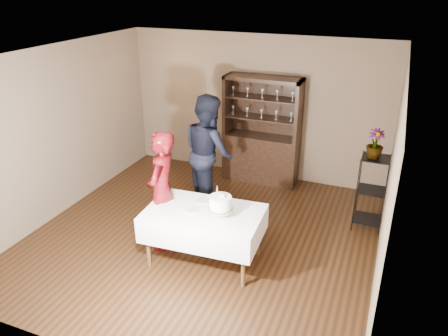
% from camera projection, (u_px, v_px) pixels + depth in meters
% --- Properties ---
extents(floor, '(5.00, 5.00, 0.00)m').
position_uv_depth(floor, '(203.00, 236.00, 6.66)').
color(floor, black).
rests_on(floor, ground).
extents(ceiling, '(5.00, 5.00, 0.00)m').
position_uv_depth(ceiling, '(199.00, 56.00, 5.55)').
color(ceiling, white).
rests_on(ceiling, back_wall).
extents(back_wall, '(5.00, 0.02, 2.70)m').
position_uv_depth(back_wall, '(256.00, 108.00, 8.22)').
color(back_wall, brown).
rests_on(back_wall, floor).
extents(wall_left, '(0.02, 5.00, 2.70)m').
position_uv_depth(wall_left, '(58.00, 132.00, 6.95)').
color(wall_left, brown).
rests_on(wall_left, floor).
extents(wall_right, '(0.02, 5.00, 2.70)m').
position_uv_depth(wall_right, '(390.00, 183.00, 5.25)').
color(wall_right, brown).
rests_on(wall_right, floor).
extents(china_hutch, '(1.40, 0.48, 2.00)m').
position_uv_depth(china_hutch, '(261.00, 147.00, 8.22)').
color(china_hutch, black).
rests_on(china_hutch, floor).
extents(plant_etagere, '(0.42, 0.42, 1.20)m').
position_uv_depth(plant_etagere, '(371.00, 190.00, 6.63)').
color(plant_etagere, black).
rests_on(plant_etagere, floor).
extents(cake_table, '(1.60, 1.04, 0.78)m').
position_uv_depth(cake_table, '(204.00, 223.00, 5.86)').
color(cake_table, white).
rests_on(cake_table, floor).
extents(woman, '(0.52, 0.70, 1.76)m').
position_uv_depth(woman, '(162.00, 191.00, 6.10)').
color(woman, '#360405').
rests_on(woman, floor).
extents(man, '(1.19, 1.18, 1.95)m').
position_uv_depth(man, '(209.00, 152.00, 7.18)').
color(man, black).
rests_on(man, floor).
extents(cake, '(0.35, 0.35, 0.45)m').
position_uv_depth(cake, '(220.00, 204.00, 5.61)').
color(cake, silver).
rests_on(cake, cake_table).
extents(plate_near, '(0.24, 0.24, 0.01)m').
position_uv_depth(plate_near, '(192.00, 210.00, 5.80)').
color(plate_near, silver).
rests_on(plate_near, cake_table).
extents(plate_far, '(0.22, 0.22, 0.01)m').
position_uv_depth(plate_far, '(203.00, 201.00, 6.05)').
color(plate_far, silver).
rests_on(plate_far, cake_table).
extents(potted_plant, '(0.31, 0.31, 0.44)m').
position_uv_depth(potted_plant, '(375.00, 144.00, 6.32)').
color(potted_plant, '#4A6D34').
rests_on(potted_plant, plant_etagere).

